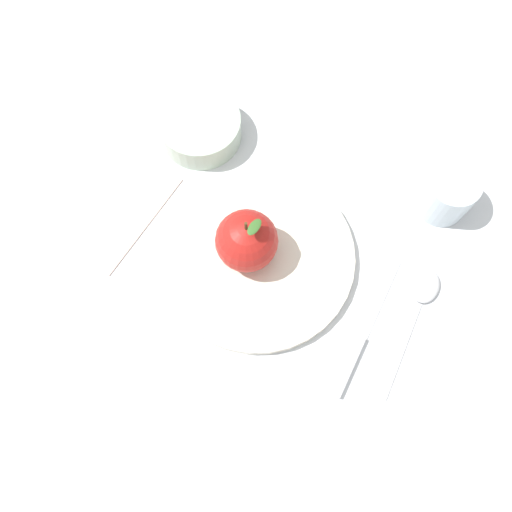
{
  "coord_description": "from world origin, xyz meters",
  "views": [
    {
      "loc": [
        0.05,
        -0.23,
        0.65
      ],
      "look_at": [
        -0.01,
        -0.0,
        0.02
      ],
      "focal_mm": 37.17,
      "sensor_mm": 36.0,
      "label": 1
    }
  ],
  "objects_px": {
    "knife": "(360,338)",
    "cup": "(448,192)",
    "apple": "(248,238)",
    "linen_napkin": "(117,207)",
    "side_bowl": "(200,126)",
    "dinner_plate": "(256,259)",
    "spoon": "(420,300)"
  },
  "relations": [
    {
      "from": "dinner_plate",
      "to": "knife",
      "type": "xyz_separation_m",
      "value": [
        0.15,
        -0.06,
        -0.01
      ]
    },
    {
      "from": "apple",
      "to": "knife",
      "type": "height_order",
      "value": "apple"
    },
    {
      "from": "side_bowl",
      "to": "spoon",
      "type": "distance_m",
      "value": 0.38
    },
    {
      "from": "apple",
      "to": "cup",
      "type": "height_order",
      "value": "apple"
    },
    {
      "from": "dinner_plate",
      "to": "knife",
      "type": "height_order",
      "value": "dinner_plate"
    },
    {
      "from": "dinner_plate",
      "to": "apple",
      "type": "relative_size",
      "value": 2.74
    },
    {
      "from": "spoon",
      "to": "linen_napkin",
      "type": "relative_size",
      "value": 1.09
    },
    {
      "from": "knife",
      "to": "spoon",
      "type": "xyz_separation_m",
      "value": [
        0.06,
        0.07,
        0.0
      ]
    },
    {
      "from": "spoon",
      "to": "knife",
      "type": "bearing_deg",
      "value": -133.35
    },
    {
      "from": "knife",
      "to": "spoon",
      "type": "bearing_deg",
      "value": 46.65
    },
    {
      "from": "apple",
      "to": "side_bowl",
      "type": "bearing_deg",
      "value": 126.36
    },
    {
      "from": "dinner_plate",
      "to": "apple",
      "type": "xyz_separation_m",
      "value": [
        -0.01,
        0.01,
        0.05
      ]
    },
    {
      "from": "dinner_plate",
      "to": "side_bowl",
      "type": "distance_m",
      "value": 0.21
    },
    {
      "from": "linen_napkin",
      "to": "cup",
      "type": "bearing_deg",
      "value": 16.35
    },
    {
      "from": "cup",
      "to": "knife",
      "type": "bearing_deg",
      "value": -107.68
    },
    {
      "from": "dinner_plate",
      "to": "cup",
      "type": "distance_m",
      "value": 0.26
    },
    {
      "from": "cup",
      "to": "spoon",
      "type": "xyz_separation_m",
      "value": [
        -0.0,
        -0.14,
        -0.03
      ]
    },
    {
      "from": "linen_napkin",
      "to": "spoon",
      "type": "bearing_deg",
      "value": -2.6
    },
    {
      "from": "knife",
      "to": "side_bowl",
      "type": "bearing_deg",
      "value": 140.85
    },
    {
      "from": "apple",
      "to": "linen_napkin",
      "type": "height_order",
      "value": "apple"
    },
    {
      "from": "dinner_plate",
      "to": "linen_napkin",
      "type": "relative_size",
      "value": 1.54
    },
    {
      "from": "side_bowl",
      "to": "cup",
      "type": "bearing_deg",
      "value": -2.72
    },
    {
      "from": "dinner_plate",
      "to": "knife",
      "type": "relative_size",
      "value": 1.31
    },
    {
      "from": "spoon",
      "to": "linen_napkin",
      "type": "height_order",
      "value": "spoon"
    },
    {
      "from": "knife",
      "to": "linen_napkin",
      "type": "relative_size",
      "value": 1.17
    },
    {
      "from": "apple",
      "to": "side_bowl",
      "type": "distance_m",
      "value": 0.19
    },
    {
      "from": "knife",
      "to": "cup",
      "type": "bearing_deg",
      "value": 72.32
    },
    {
      "from": "apple",
      "to": "linen_napkin",
      "type": "distance_m",
      "value": 0.2
    },
    {
      "from": "linen_napkin",
      "to": "side_bowl",
      "type": "bearing_deg",
      "value": 61.43
    },
    {
      "from": "cup",
      "to": "linen_napkin",
      "type": "bearing_deg",
      "value": -163.65
    },
    {
      "from": "knife",
      "to": "linen_napkin",
      "type": "distance_m",
      "value": 0.36
    },
    {
      "from": "dinner_plate",
      "to": "side_bowl",
      "type": "xyz_separation_m",
      "value": [
        -0.13,
        0.16,
        0.01
      ]
    }
  ]
}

